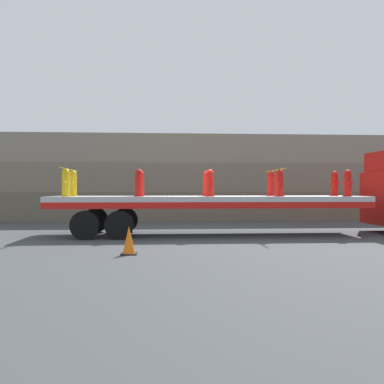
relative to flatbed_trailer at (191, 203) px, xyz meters
The scene contains 16 objects.
ground_plane 1.22m from the flatbed_trailer, ahead, with size 120.00×120.00×0.00m, color #3F4244.
rock_cliff 7.44m from the flatbed_trailer, 85.56° to the left, with size 60.00×3.30×4.19m.
flatbed_trailer is the anchor object (origin of this frame).
fire_hydrant_yellow_near_0 4.10m from the flatbed_trailer, behind, with size 0.31×0.56×0.88m.
fire_hydrant_yellow_far_0 4.10m from the flatbed_trailer, behind, with size 0.31×0.56×0.88m.
fire_hydrant_red_near_1 1.92m from the flatbed_trailer, 162.58° to the right, with size 0.31×0.56×0.88m.
fire_hydrant_red_far_1 1.92m from the flatbed_trailer, 162.58° to the left, with size 0.31×0.56×0.88m.
fire_hydrant_red_near_2 1.02m from the flatbed_trailer, 43.38° to the right, with size 0.31×0.56×0.88m.
fire_hydrant_red_far_2 1.02m from the flatbed_trailer, 43.38° to the left, with size 0.31×0.56×0.88m.
fire_hydrant_red_near_3 2.98m from the flatbed_trailer, 10.68° to the right, with size 0.31×0.56×0.88m.
fire_hydrant_red_far_3 2.98m from the flatbed_trailer, 10.68° to the left, with size 0.31×0.56×0.88m.
fire_hydrant_red_near_4 5.22m from the flatbed_trailer, ahead, with size 0.31×0.56×0.88m.
fire_hydrant_red_far_4 5.22m from the flatbed_trailer, ahead, with size 0.31×0.56×0.88m.
cargo_strap_rear 4.16m from the flatbed_trailer, behind, with size 0.05×2.65×0.01m.
cargo_strap_middle 3.07m from the flatbed_trailer, ahead, with size 0.05×2.65×0.01m.
traffic_cone 4.59m from the flatbed_trailer, 112.63° to the right, with size 0.38×0.38×0.67m.
Camera 1 is at (-1.51, -14.29, 1.54)m, focal length 40.00 mm.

